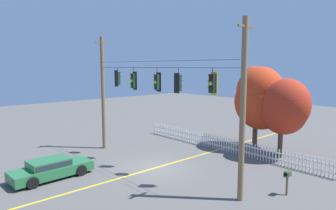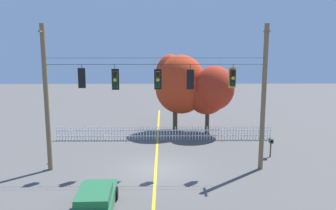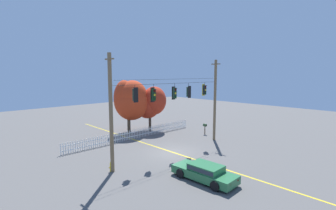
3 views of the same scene
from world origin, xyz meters
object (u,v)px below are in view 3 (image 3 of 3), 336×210
(traffic_signal_northbound_secondary, at_px, (204,90))
(roadside_mailbox, at_px, (205,126))
(autumn_maple_near_fence, at_px, (131,100))
(traffic_signal_westbound_side, at_px, (154,95))
(autumn_maple_mid, at_px, (151,103))
(fire_hydrant, at_px, (111,166))
(traffic_signal_eastbound_side, at_px, (174,93))
(traffic_signal_northbound_primary, at_px, (135,95))
(traffic_signal_southbound_primary, at_px, (189,92))
(parked_car, at_px, (205,172))

(traffic_signal_northbound_secondary, bearing_deg, roadside_mailbox, 35.53)
(traffic_signal_northbound_secondary, distance_m, autumn_maple_near_fence, 9.62)
(traffic_signal_westbound_side, bearing_deg, autumn_maple_mid, 51.48)
(fire_hydrant, bearing_deg, traffic_signal_eastbound_side, -0.63)
(autumn_maple_near_fence, xyz_separation_m, roadside_mailbox, (5.89, -6.87, -3.03))
(traffic_signal_northbound_primary, relative_size, autumn_maple_mid, 0.24)
(traffic_signal_southbound_primary, bearing_deg, autumn_maple_mid, 74.98)
(traffic_signal_northbound_secondary, distance_m, autumn_maple_mid, 8.55)
(fire_hydrant, bearing_deg, autumn_maple_near_fence, 47.73)
(traffic_signal_northbound_primary, xyz_separation_m, autumn_maple_mid, (8.51, 8.32, -2.03))
(autumn_maple_near_fence, height_order, parked_car, autumn_maple_near_fence)
(autumn_maple_near_fence, xyz_separation_m, parked_car, (-4.41, -14.78, -3.47))
(traffic_signal_northbound_primary, height_order, autumn_maple_near_fence, autumn_maple_near_fence)
(traffic_signal_southbound_primary, height_order, autumn_maple_mid, traffic_signal_southbound_primary)
(traffic_signal_westbound_side, relative_size, traffic_signal_northbound_secondary, 1.09)
(autumn_maple_mid, bearing_deg, traffic_signal_eastbound_side, -116.39)
(traffic_signal_northbound_primary, bearing_deg, parked_car, -74.51)
(autumn_maple_near_fence, distance_m, fire_hydrant, 12.73)
(roadside_mailbox, bearing_deg, autumn_maple_mid, 118.92)
(autumn_maple_near_fence, bearing_deg, traffic_signal_eastbound_side, -99.92)
(traffic_signal_westbound_side, relative_size, traffic_signal_eastbound_side, 1.02)
(traffic_signal_southbound_primary, xyz_separation_m, autumn_maple_near_fence, (-0.30, 9.10, -1.45))
(traffic_signal_southbound_primary, xyz_separation_m, traffic_signal_northbound_secondary, (2.49, 0.02, 0.07))
(traffic_signal_southbound_primary, height_order, parked_car, traffic_signal_southbound_primary)
(autumn_maple_near_fence, bearing_deg, traffic_signal_northbound_primary, -123.31)
(traffic_signal_northbound_secondary, height_order, autumn_maple_mid, traffic_signal_northbound_secondary)
(traffic_signal_southbound_primary, relative_size, autumn_maple_near_fence, 0.22)
(traffic_signal_westbound_side, distance_m, traffic_signal_southbound_primary, 4.37)
(autumn_maple_mid, relative_size, roadside_mailbox, 4.39)
(traffic_signal_northbound_primary, relative_size, parked_car, 0.29)
(fire_hydrant, bearing_deg, traffic_signal_westbound_side, -1.01)
(traffic_signal_northbound_primary, distance_m, traffic_signal_southbound_primary, 6.28)
(traffic_signal_southbound_primary, relative_size, roadside_mailbox, 1.12)
(parked_car, bearing_deg, traffic_signal_eastbound_side, 63.65)
(fire_hydrant, height_order, roadside_mailbox, roadside_mailbox)
(traffic_signal_westbound_side, relative_size, fire_hydrant, 1.97)
(traffic_signal_northbound_primary, xyz_separation_m, traffic_signal_northbound_secondary, (8.77, 0.02, -0.01))
(roadside_mailbox, bearing_deg, fire_hydrant, -171.34)
(parked_car, bearing_deg, autumn_maple_mid, 63.62)
(traffic_signal_southbound_primary, bearing_deg, autumn_maple_near_fence, 91.87)
(traffic_signal_northbound_secondary, relative_size, parked_car, 0.30)
(parked_car, bearing_deg, fire_hydrant, 123.24)
(traffic_signal_northbound_primary, distance_m, traffic_signal_eastbound_side, 4.40)
(traffic_signal_northbound_primary, height_order, roadside_mailbox, traffic_signal_northbound_primary)
(traffic_signal_northbound_primary, xyz_separation_m, fire_hydrant, (-2.21, 0.09, -5.23))
(traffic_signal_northbound_secondary, height_order, autumn_maple_near_fence, autumn_maple_near_fence)
(traffic_signal_northbound_secondary, height_order, fire_hydrant, traffic_signal_northbound_secondary)
(traffic_signal_westbound_side, height_order, roadside_mailbox, traffic_signal_westbound_side)
(parked_car, relative_size, roadside_mailbox, 3.60)
(traffic_signal_eastbound_side, bearing_deg, parked_car, -116.35)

